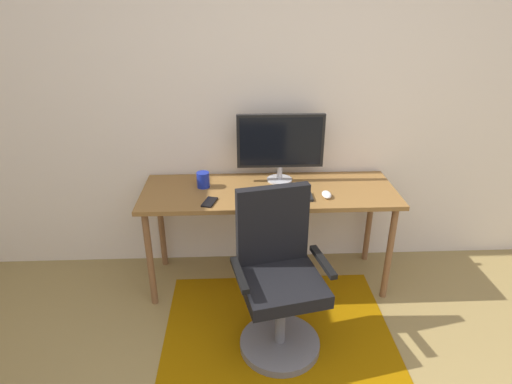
{
  "coord_description": "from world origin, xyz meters",
  "views": [
    {
      "loc": [
        -0.32,
        -0.79,
        1.94
      ],
      "look_at": [
        -0.22,
        1.58,
        0.84
      ],
      "focal_mm": 29.94,
      "sensor_mm": 36.0,
      "label": 1
    }
  ],
  "objects": [
    {
      "name": "desk",
      "position": [
        -0.12,
        1.83,
        0.67
      ],
      "size": [
        1.72,
        0.59,
        0.74
      ],
      "color": "brown",
      "rests_on": "ground"
    },
    {
      "name": "area_rug",
      "position": [
        -0.09,
        1.25,
        0.0
      ],
      "size": [
        1.42,
        1.2,
        0.01
      ],
      "primitive_type": "cube",
      "color": "#875402",
      "rests_on": "ground"
    },
    {
      "name": "coffee_cup",
      "position": [
        -0.57,
        1.9,
        0.79
      ],
      "size": [
        0.09,
        0.09,
        0.11
      ],
      "primitive_type": "cylinder",
      "color": "navy",
      "rests_on": "desk"
    },
    {
      "name": "wall_back",
      "position": [
        0.0,
        2.2,
        1.3
      ],
      "size": [
        6.0,
        0.1,
        2.6
      ],
      "primitive_type": "cube",
      "color": "silver",
      "rests_on": "ground"
    },
    {
      "name": "computer_mouse",
      "position": [
        0.25,
        1.7,
        0.75
      ],
      "size": [
        0.06,
        0.1,
        0.03
      ],
      "primitive_type": "ellipsoid",
      "color": "white",
      "rests_on": "desk"
    },
    {
      "name": "cell_phone",
      "position": [
        -0.51,
        1.65,
        0.74
      ],
      "size": [
        0.11,
        0.15,
        0.01
      ],
      "primitive_type": "cube",
      "rotation": [
        0.0,
        0.0,
        -0.29
      ],
      "color": "black",
      "rests_on": "desk"
    },
    {
      "name": "monitor",
      "position": [
        -0.03,
        1.99,
        1.02
      ],
      "size": [
        0.6,
        0.18,
        0.48
      ],
      "color": "#B2B2B7",
      "rests_on": "desk"
    },
    {
      "name": "office_chair",
      "position": [
        -0.11,
        1.2,
        0.42
      ],
      "size": [
        0.58,
        0.53,
        0.98
      ],
      "rotation": [
        0.0,
        0.0,
        0.21
      ],
      "color": "slate",
      "rests_on": "ground"
    },
    {
      "name": "keyboard",
      "position": [
        -0.06,
        1.7,
        0.75
      ],
      "size": [
        0.43,
        0.13,
        0.02
      ],
      "primitive_type": "cube",
      "color": "black",
      "rests_on": "desk"
    }
  ]
}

